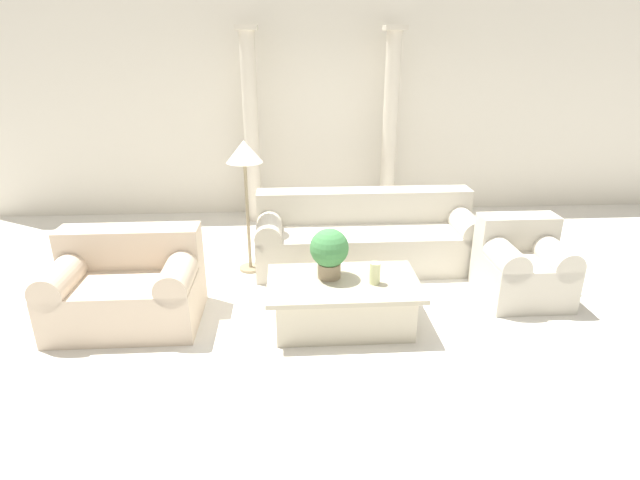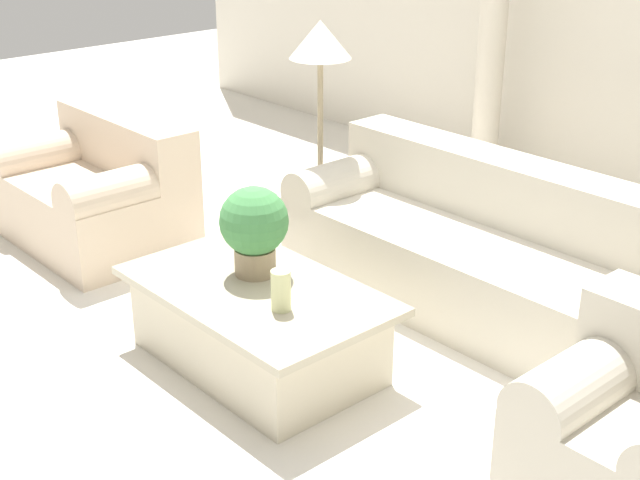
{
  "view_description": "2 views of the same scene",
  "coord_description": "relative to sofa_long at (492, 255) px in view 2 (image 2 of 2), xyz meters",
  "views": [
    {
      "loc": [
        -0.59,
        -4.35,
        2.35
      ],
      "look_at": [
        -0.31,
        0.02,
        0.62
      ],
      "focal_mm": 28.0,
      "sensor_mm": 36.0,
      "label": 1
    },
    {
      "loc": [
        2.91,
        -2.79,
        2.3
      ],
      "look_at": [
        -0.25,
        0.03,
        0.48
      ],
      "focal_mm": 50.0,
      "sensor_mm": 36.0,
      "label": 2
    }
  ],
  "objects": [
    {
      "name": "sofa_long",
      "position": [
        0.0,
        0.0,
        0.0
      ],
      "size": [
        2.43,
        0.86,
        0.8
      ],
      "color": "beige",
      "rests_on": "ground_plane"
    },
    {
      "name": "coffee_table",
      "position": [
        -0.4,
        -1.31,
        -0.11
      ],
      "size": [
        1.32,
        0.8,
        0.42
      ],
      "color": "beige",
      "rests_on": "ground_plane"
    },
    {
      "name": "pillar_candle",
      "position": [
        -0.14,
        -1.37,
        0.19
      ],
      "size": [
        0.09,
        0.09,
        0.19
      ],
      "color": "beige",
      "rests_on": "coffee_table"
    },
    {
      "name": "loveseat",
      "position": [
        -2.31,
        -1.1,
        0.01
      ],
      "size": [
        1.26,
        0.86,
        0.8
      ],
      "color": "beige",
      "rests_on": "ground_plane"
    },
    {
      "name": "column_left",
      "position": [
        -1.34,
        1.61,
        0.98
      ],
      "size": [
        0.28,
        0.28,
        2.56
      ],
      "color": "beige",
      "rests_on": "ground_plane"
    },
    {
      "name": "ground_plane",
      "position": [
        -0.26,
        -0.83,
        -0.33
      ],
      "size": [
        16.0,
        16.0,
        0.0
      ],
      "primitive_type": "plane",
      "color": "silver"
    },
    {
      "name": "potted_plant",
      "position": [
        -0.52,
        -1.22,
        0.35
      ],
      "size": [
        0.34,
        0.34,
        0.45
      ],
      "color": "#937F60",
      "rests_on": "coffee_table"
    },
    {
      "name": "floor_lamp",
      "position": [
        -1.3,
        -0.09,
        0.89
      ],
      "size": [
        0.37,
        0.37,
        1.43
      ],
      "color": "gray",
      "rests_on": "ground_plane"
    }
  ]
}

